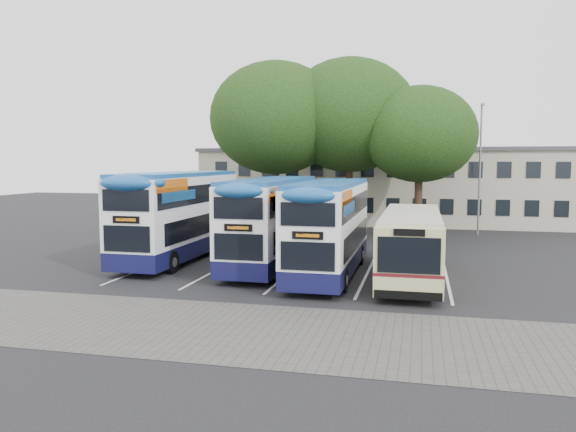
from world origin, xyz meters
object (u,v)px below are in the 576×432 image
(bus_dd_mid, at_px, (272,218))
(bus_single, at_px, (411,241))
(tree_left, at_px, (276,118))
(bus_dd_left, at_px, (180,212))
(bus_dd_right, at_px, (330,224))
(lamp_post, at_px, (480,162))
(tree_right, at_px, (420,134))
(tree_mid, at_px, (350,115))

(bus_dd_mid, bearing_deg, bus_single, -13.61)
(tree_left, bearing_deg, bus_single, -54.91)
(bus_dd_left, relative_size, bus_dd_mid, 1.06)
(bus_dd_mid, height_order, bus_dd_right, bus_dd_mid)
(bus_dd_right, bearing_deg, lamp_post, 63.63)
(bus_dd_mid, xyz_separation_m, bus_dd_right, (3.10, -1.46, -0.04))
(tree_right, distance_m, bus_dd_mid, 14.22)
(tree_mid, relative_size, tree_right, 1.23)
(tree_mid, height_order, bus_dd_mid, tree_mid)
(bus_single, bearing_deg, bus_dd_right, 177.38)
(bus_dd_left, bearing_deg, bus_dd_mid, -8.15)
(tree_left, height_order, bus_dd_right, tree_left)
(bus_single, bearing_deg, bus_dd_mid, 166.39)
(tree_left, distance_m, tree_mid, 5.18)
(lamp_post, xyz_separation_m, tree_left, (-13.92, -2.43, 3.04))
(lamp_post, bearing_deg, tree_left, -170.08)
(tree_mid, bearing_deg, bus_dd_right, -86.20)
(bus_dd_left, bearing_deg, bus_single, -11.26)
(lamp_post, relative_size, bus_dd_right, 0.89)
(tree_right, relative_size, bus_dd_left, 0.92)
(bus_dd_mid, bearing_deg, tree_left, 103.57)
(tree_left, xyz_separation_m, bus_dd_right, (6.01, -13.52, -5.80))
(lamp_post, relative_size, bus_dd_left, 0.83)
(bus_dd_left, xyz_separation_m, bus_dd_right, (8.27, -2.20, -0.19))
(tree_left, bearing_deg, bus_dd_left, -101.26)
(tree_right, height_order, bus_single, tree_right)
(tree_right, height_order, bus_dd_mid, tree_right)
(tree_left, height_order, tree_right, tree_left)
(tree_right, xyz_separation_m, bus_single, (-0.22, -13.19, -5.20))
(tree_left, height_order, tree_mid, tree_mid)
(lamp_post, distance_m, bus_dd_mid, 18.41)
(tree_mid, height_order, bus_dd_right, tree_mid)
(tree_left, bearing_deg, lamp_post, 9.92)
(tree_mid, xyz_separation_m, bus_dd_left, (-7.29, -12.53, -5.81))
(tree_left, xyz_separation_m, bus_dd_mid, (2.91, -12.06, -5.76))
(tree_right, xyz_separation_m, bus_dd_right, (-3.82, -13.03, -4.54))
(bus_dd_mid, bearing_deg, tree_mid, 80.91)
(bus_dd_right, bearing_deg, bus_dd_left, 165.11)
(tree_left, relative_size, bus_single, 1.22)
(tree_left, relative_size, bus_dd_mid, 1.17)
(bus_dd_right, distance_m, bus_single, 3.66)
(tree_right, bearing_deg, tree_left, 177.14)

